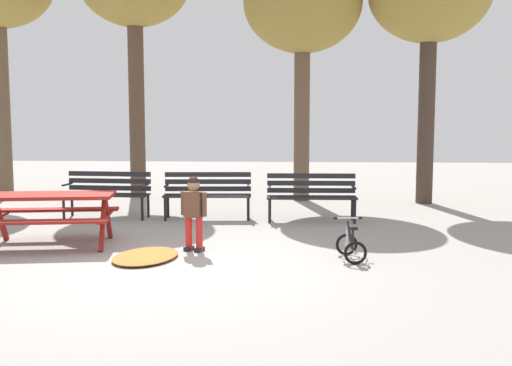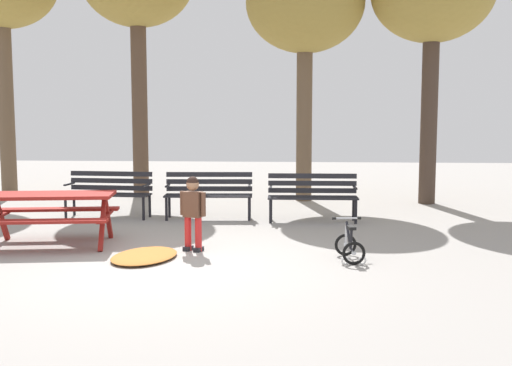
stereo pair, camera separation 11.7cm
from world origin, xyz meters
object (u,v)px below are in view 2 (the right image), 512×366
(park_bench_left, at_px, (209,191))
(park_bench_right, at_px, (313,193))
(park_bench_far_left, at_px, (109,190))
(child_standing, at_px, (193,207))
(kids_bicycle, at_px, (350,245))
(picnic_table, at_px, (50,205))

(park_bench_left, bearing_deg, park_bench_right, -4.52)
(park_bench_far_left, xyz_separation_m, child_standing, (2.07, -2.76, 0.11))
(park_bench_far_left, height_order, kids_bicycle, park_bench_far_left)
(picnic_table, bearing_deg, park_bench_right, 31.62)
(child_standing, bearing_deg, park_bench_left, 93.85)
(picnic_table, distance_m, child_standing, 2.14)
(picnic_table, bearing_deg, park_bench_left, 52.31)
(park_bench_left, distance_m, child_standing, 2.75)
(picnic_table, height_order, kids_bicycle, picnic_table)
(picnic_table, xyz_separation_m, park_bench_right, (3.85, 2.37, -0.08))
(child_standing, distance_m, kids_bicycle, 2.22)
(child_standing, bearing_deg, picnic_table, 174.25)
(park_bench_right, bearing_deg, kids_bicycle, -81.96)
(picnic_table, relative_size, park_bench_right, 1.23)
(park_bench_right, relative_size, kids_bicycle, 2.72)
(park_bench_right, height_order, kids_bicycle, park_bench_right)
(park_bench_far_left, distance_m, park_bench_right, 3.79)
(park_bench_far_left, bearing_deg, picnic_table, -91.40)
(park_bench_far_left, xyz_separation_m, park_bench_right, (3.79, -0.17, 0.00))
(park_bench_right, bearing_deg, park_bench_left, 175.48)
(park_bench_left, xyz_separation_m, park_bench_right, (1.90, -0.15, 0.00))
(picnic_table, relative_size, child_standing, 1.89)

